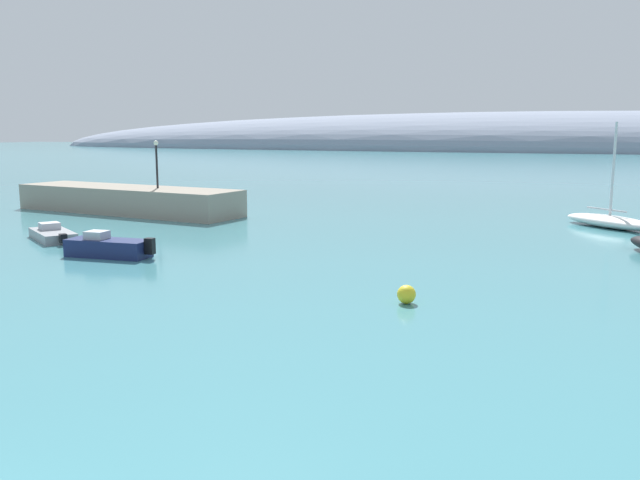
# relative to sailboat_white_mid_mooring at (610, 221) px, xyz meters

# --- Properties ---
(breakwater_rocks) EXTENTS (19.63, 6.57, 1.98)m
(breakwater_rocks) POSITION_rel_sailboat_white_mid_mooring_xyz_m (-34.37, -5.33, 0.54)
(breakwater_rocks) COLOR gray
(breakwater_rocks) RESTS_ON ground
(distant_ridge) EXTENTS (389.37, 65.10, 25.50)m
(distant_ridge) POSITION_rel_sailboat_white_mid_mooring_xyz_m (-19.87, 184.06, -0.45)
(distant_ridge) COLOR gray
(distant_ridge) RESTS_ON ground
(sailboat_white_mid_mooring) EXTENTS (6.45, 6.04, 6.82)m
(sailboat_white_mid_mooring) POSITION_rel_sailboat_white_mid_mooring_xyz_m (0.00, 0.00, 0.00)
(sailboat_white_mid_mooring) COLOR white
(sailboat_white_mid_mooring) RESTS_ON water
(motorboat_navy_alongside_breakwater) EXTENTS (4.76, 1.89, 1.28)m
(motorboat_navy_alongside_breakwater) POSITION_rel_sailboat_white_mid_mooring_xyz_m (-23.51, -20.49, 0.03)
(motorboat_navy_alongside_breakwater) COLOR navy
(motorboat_navy_alongside_breakwater) RESTS_ON water
(motorboat_grey_outer) EXTENTS (4.49, 3.73, 0.94)m
(motorboat_grey_outer) POSITION_rel_sailboat_white_mid_mooring_xyz_m (-30.00, -17.58, -0.14)
(motorboat_grey_outer) COLOR gray
(motorboat_grey_outer) RESTS_ON water
(mooring_buoy_yellow) EXTENTS (0.69, 0.69, 0.69)m
(mooring_buoy_yellow) POSITION_rel_sailboat_white_mid_mooring_xyz_m (-7.35, -23.65, -0.11)
(mooring_buoy_yellow) COLOR yellow
(mooring_buoy_yellow) RESTS_ON water
(harbor_lamp_post) EXTENTS (0.36, 0.36, 3.55)m
(harbor_lamp_post) POSITION_rel_sailboat_white_mid_mooring_xyz_m (-31.54, -5.29, 3.77)
(harbor_lamp_post) COLOR black
(harbor_lamp_post) RESTS_ON breakwater_rocks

